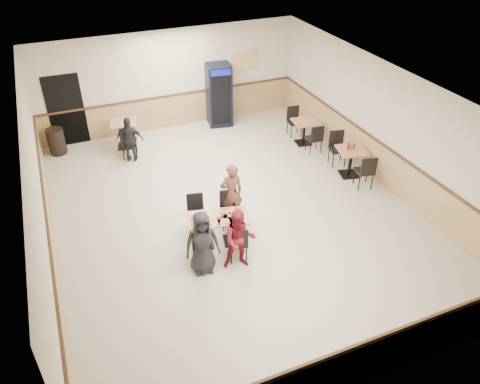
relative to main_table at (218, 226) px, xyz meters
name	(u,v)px	position (x,y,z in m)	size (l,w,h in m)	color
ground	(233,211)	(0.72, 0.94, -0.46)	(10.00, 10.00, 0.00)	beige
room_shell	(257,131)	(2.50, 3.48, 0.12)	(10.00, 10.00, 10.00)	silver
main_table	(218,226)	(0.00, 0.00, 0.00)	(1.39, 0.91, 0.69)	black
main_chairs	(216,227)	(-0.04, 0.01, -0.02)	(1.44, 1.71, 0.87)	black
diner_woman_left	(202,243)	(-0.57, -0.67, 0.24)	(0.68, 0.44, 1.39)	black
diner_woman_right	(239,240)	(0.14, -0.83, 0.21)	(0.65, 0.51, 1.34)	maroon
diner_man_opposite	(231,193)	(0.57, 0.67, 0.27)	(0.53, 0.35, 1.45)	brown
lone_diner	(130,140)	(-0.96, 4.25, 0.19)	(0.75, 0.31, 1.29)	black
tabletop_clutter	(221,218)	(0.04, -0.07, 0.25)	(1.14, 0.64, 0.12)	#B71D0C
side_table_near	(351,158)	(4.15, 1.27, 0.05)	(0.85, 0.85, 0.75)	black
side_table_near_chair_south	(364,170)	(4.15, 0.67, 0.02)	(0.44, 0.44, 0.96)	black
side_table_near_chair_north	(338,149)	(4.15, 1.87, 0.02)	(0.44, 0.44, 0.96)	black
side_table_far	(304,129)	(3.92, 3.30, 0.02)	(0.74, 0.74, 0.71)	black
side_table_far_chair_south	(314,138)	(3.92, 2.74, -0.01)	(0.42, 0.42, 0.90)	black
side_table_far_chair_north	(295,122)	(3.92, 3.87, -0.01)	(0.42, 0.42, 0.90)	black
condiment_caddy	(350,146)	(4.12, 1.32, 0.39)	(0.23, 0.06, 0.20)	#A40B19
back_table	(124,130)	(-0.96, 5.14, 0.06)	(0.87, 0.87, 0.78)	black
back_table_chair_lone	(129,140)	(-0.96, 4.51, 0.04)	(0.46, 0.46, 0.99)	black
pepsi_cooler	(219,95)	(2.12, 5.53, 0.51)	(0.83, 0.83, 1.92)	black
trash_bin	(56,141)	(-2.82, 5.49, -0.08)	(0.47, 0.47, 0.75)	black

